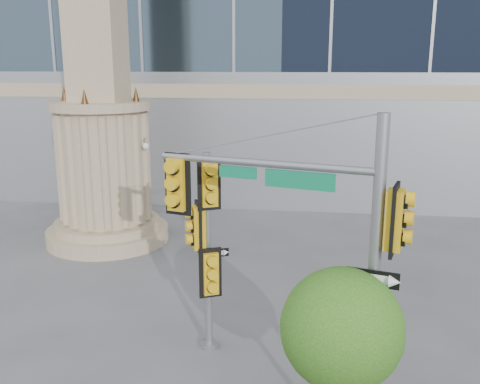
# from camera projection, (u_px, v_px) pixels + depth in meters

# --- Properties ---
(monument) EXTENTS (4.40, 4.40, 16.60)m
(monument) POSITION_uv_depth(u_px,v_px,m) (99.00, 89.00, 18.46)
(monument) COLOR tan
(monument) RESTS_ON ground
(main_signal_pole) EXTENTS (4.29, 1.54, 5.67)m
(main_signal_pole) POSITION_uv_depth(u_px,v_px,m) (315.00, 237.00, 9.15)
(main_signal_pole) COLOR slate
(main_signal_pole) RESTS_ON ground
(secondary_signal_pole) EXTENTS (0.86, 0.62, 4.56)m
(secondary_signal_pole) POSITION_uv_depth(u_px,v_px,m) (207.00, 239.00, 11.64)
(secondary_signal_pole) COLOR slate
(secondary_signal_pole) RESTS_ON ground
(street_tree) EXTENTS (2.07, 2.02, 3.22)m
(street_tree) POSITION_uv_depth(u_px,v_px,m) (344.00, 333.00, 8.72)
(street_tree) COLOR tan
(street_tree) RESTS_ON ground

